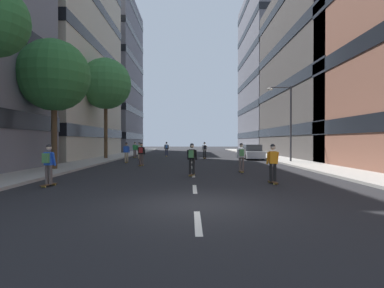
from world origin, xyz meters
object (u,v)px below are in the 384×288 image
at_px(skater_2, 167,148).
at_px(parked_car_near, 252,153).
at_px(streetlamp_right, 287,115).
at_px(skater_3, 241,156).
at_px(skater_4, 135,149).
at_px(skater_9, 126,151).
at_px(street_tree_mid, 54,76).
at_px(street_tree_near, 106,84).
at_px(skater_1, 192,157).
at_px(skater_0, 48,162).
at_px(skater_7, 139,149).
at_px(skater_8, 205,149).
at_px(skater_5, 273,162).
at_px(skater_6, 141,153).

bearing_deg(skater_2, parked_car_near, -33.82).
distance_m(parked_car_near, streetlamp_right, 6.30).
distance_m(skater_3, skater_4, 18.62).
bearing_deg(streetlamp_right, skater_9, 179.33).
height_order(parked_car_near, streetlamp_right, streetlamp_right).
bearing_deg(skater_3, street_tree_mid, 175.15).
xyz_separation_m(street_tree_near, skater_1, (8.76, -15.00, -6.72)).
relative_size(street_tree_mid, skater_3, 4.61).
bearing_deg(street_tree_mid, skater_0, -68.14).
bearing_deg(skater_7, skater_0, -91.59).
bearing_deg(skater_8, street_tree_mid, -127.14).
bearing_deg(skater_5, street_tree_near, 124.47).
bearing_deg(skater_8, skater_6, -118.42).
height_order(street_tree_near, skater_9, street_tree_near).
height_order(skater_1, skater_2, same).
bearing_deg(skater_0, skater_8, 69.75).
bearing_deg(parked_car_near, skater_5, -98.38).
xyz_separation_m(skater_4, skater_8, (7.79, -1.60, 0.03)).
relative_size(street_tree_near, skater_6, 5.75).
height_order(skater_1, skater_9, same).
distance_m(skater_3, skater_7, 16.46).
relative_size(streetlamp_right, skater_6, 3.65).
relative_size(parked_car_near, street_tree_near, 0.43).
bearing_deg(skater_2, skater_1, -81.93).
bearing_deg(street_tree_mid, street_tree_near, 90.00).
relative_size(streetlamp_right, skater_2, 3.65).
relative_size(street_tree_mid, skater_2, 4.61).
height_order(skater_2, skater_9, same).
xyz_separation_m(skater_1, skater_3, (3.03, 1.94, 0.00)).
xyz_separation_m(skater_6, skater_9, (-1.84, 3.45, -0.03)).
bearing_deg(streetlamp_right, skater_0, -135.93).
distance_m(streetlamp_right, skater_8, 9.90).
height_order(skater_1, skater_7, same).
relative_size(parked_car_near, skater_5, 2.47).
relative_size(streetlamp_right, skater_7, 3.65).
distance_m(skater_8, skater_9, 9.50).
bearing_deg(street_tree_near, skater_8, 8.06).
distance_m(street_tree_mid, skater_3, 12.86).
relative_size(parked_car_near, skater_4, 2.47).
height_order(skater_0, skater_7, same).
height_order(street_tree_near, streetlamp_right, street_tree_near).
height_order(skater_1, skater_6, same).
bearing_deg(skater_9, skater_4, 94.87).
distance_m(streetlamp_right, skater_0, 20.16).
bearing_deg(skater_7, parked_car_near, -5.71).
height_order(skater_3, skater_9, same).
height_order(skater_5, skater_8, same).
bearing_deg(skater_9, street_tree_mid, -113.36).
distance_m(parked_car_near, skater_0, 22.40).
distance_m(street_tree_near, skater_5, 22.89).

